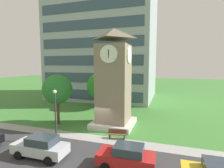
{
  "coord_description": "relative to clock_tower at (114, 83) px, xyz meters",
  "views": [
    {
      "loc": [
        7.19,
        -17.43,
        7.27
      ],
      "look_at": [
        0.54,
        3.18,
        4.87
      ],
      "focal_mm": 28.48,
      "sensor_mm": 36.0,
      "label": 1
    }
  ],
  "objects": [
    {
      "name": "ground_plane",
      "position": [
        -1.08,
        -2.18,
        -5.09
      ],
      "size": [
        160.0,
        160.0,
        0.0
      ],
      "primitive_type": "plane",
      "color": "#3D7A33"
    },
    {
      "name": "street_asphalt",
      "position": [
        -1.08,
        -8.53,
        -5.09
      ],
      "size": [
        120.0,
        7.2,
        0.01
      ],
      "primitive_type": "cube",
      "color": "#38383A",
      "rests_on": "ground"
    },
    {
      "name": "kerb_strip",
      "position": [
        -1.08,
        -4.13,
        -5.09
      ],
      "size": [
        120.0,
        1.6,
        0.01
      ],
      "primitive_type": "cube",
      "color": "#9E9E99",
      "rests_on": "ground"
    },
    {
      "name": "office_building",
      "position": [
        -7.85,
        18.02,
        6.11
      ],
      "size": [
        21.46,
        15.61,
        22.4
      ],
      "color": "#9EA8B2",
      "rests_on": "ground"
    },
    {
      "name": "clock_tower",
      "position": [
        0.0,
        0.0,
        0.0
      ],
      "size": [
        4.7,
        4.7,
        11.32
      ],
      "color": "gray",
      "rests_on": "ground"
    },
    {
      "name": "park_bench",
      "position": [
        1.42,
        -3.43,
        -4.63
      ],
      "size": [
        1.85,
        0.74,
        0.88
      ],
      "color": "brown",
      "rests_on": "ground"
    },
    {
      "name": "street_lamp",
      "position": [
        -4.0,
        -5.69,
        -1.97
      ],
      "size": [
        0.36,
        0.36,
        4.91
      ],
      "color": "#333338",
      "rests_on": "ground"
    },
    {
      "name": "tree_near_tower",
      "position": [
        -6.65,
        -1.49,
        -0.81
      ],
      "size": [
        3.56,
        3.56,
        6.09
      ],
      "color": "#513823",
      "rests_on": "ground"
    },
    {
      "name": "tree_by_building",
      "position": [
        -4.6,
        7.05,
        -1.25
      ],
      "size": [
        4.17,
        4.17,
        5.94
      ],
      "color": "#513823",
      "rests_on": "ground"
    },
    {
      "name": "parked_car_silver",
      "position": [
        -3.31,
        -8.65,
        -4.24
      ],
      "size": [
        4.38,
        1.98,
        1.69
      ],
      "color": "silver",
      "rests_on": "ground"
    },
    {
      "name": "parked_car_red",
      "position": [
        3.47,
        -8.09,
        -4.24
      ],
      "size": [
        4.05,
        1.96,
        1.69
      ],
      "color": "red",
      "rests_on": "ground"
    }
  ]
}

